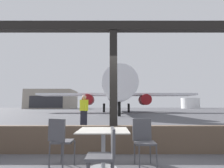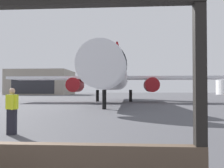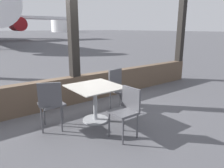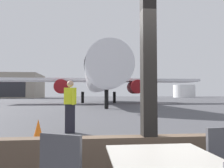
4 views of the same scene
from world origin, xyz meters
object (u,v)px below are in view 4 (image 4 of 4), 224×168
object	(u,v)px
traffic_cone	(38,133)
distant_hangar	(11,86)
ground_crew_worker	(70,106)
fuel_storage_tank	(184,91)
airplane	(99,78)

from	to	relation	value
traffic_cone	distant_hangar	xyz separation A→B (m)	(-26.42, 80.14, 4.06)
ground_crew_worker	traffic_cone	size ratio (longest dim) A/B	2.73
traffic_cone	fuel_storage_tank	size ratio (longest dim) A/B	0.07
airplane	ground_crew_worker	world-z (taller)	airplane
ground_crew_worker	distant_hangar	bearing A→B (deg)	109.05
distant_hangar	traffic_cone	bearing A→B (deg)	-71.75
fuel_storage_tank	airplane	bearing A→B (deg)	-123.18
airplane	distant_hangar	bearing A→B (deg)	118.48
airplane	traffic_cone	size ratio (longest dim) A/B	49.56
distant_hangar	fuel_storage_tank	distance (m)	68.57
fuel_storage_tank	traffic_cone	bearing A→B (deg)	-116.07
fuel_storage_tank	distant_hangar	bearing A→B (deg)	-175.38
ground_crew_worker	airplane	bearing A→B (deg)	84.71
airplane	fuel_storage_tank	bearing A→B (deg)	56.82
ground_crew_worker	fuel_storage_tank	size ratio (longest dim) A/B	0.19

